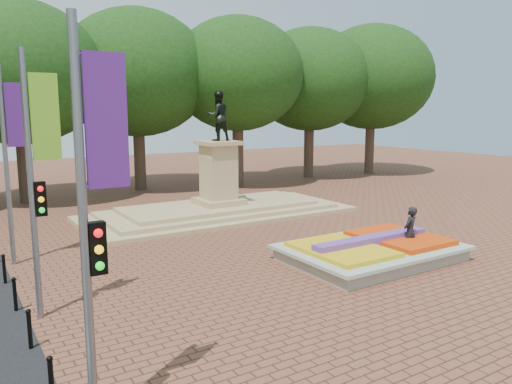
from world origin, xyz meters
TOP-DOWN VIEW (x-y plane):
  - ground at (0.00, 0.00)m, footprint 90.00×90.00m
  - flower_bed at (1.03, -2.00)m, footprint 6.30×4.30m
  - monument at (0.00, 8.00)m, footprint 14.00×6.00m
  - tree_row_back at (2.33, 18.00)m, footprint 44.80×8.80m
  - banner_poles at (-10.08, -1.31)m, footprint 0.88×11.17m
  - bollard_row at (-10.70, -1.50)m, footprint 0.12×13.12m
  - pedestrian at (2.62, -2.37)m, footprint 0.79×0.64m

SIDE VIEW (x-z plane):
  - ground at x=0.00m, z-range 0.00..0.00m
  - flower_bed at x=1.03m, z-range -0.08..0.83m
  - bollard_row at x=-10.70m, z-range 0.04..1.02m
  - monument at x=0.00m, z-range -2.32..4.09m
  - pedestrian at x=2.62m, z-range 0.00..1.89m
  - banner_poles at x=-10.08m, z-range 0.38..7.38m
  - tree_row_back at x=2.33m, z-range 1.46..11.89m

